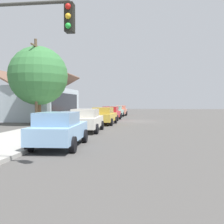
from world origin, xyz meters
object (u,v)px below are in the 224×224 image
(car_mustard, at_px, (104,116))
(car_coral, at_px, (121,110))
(fire_hydrant_red, at_px, (94,117))
(car_skyblue, at_px, (59,129))
(traffic_light_main, at_px, (17,50))
(car_ivory, at_px, (86,120))
(utility_pole_wooden, at_px, (36,81))
(car_seafoam, at_px, (116,111))
(shade_tree, at_px, (38,76))
(car_cherry, at_px, (111,113))

(car_mustard, bearing_deg, car_coral, 1.76)
(car_coral, bearing_deg, fire_hydrant_red, 172.19)
(car_skyblue, xyz_separation_m, traffic_light_main, (-4.13, -0.17, 2.68))
(traffic_light_main, bearing_deg, car_ivory, 1.93)
(traffic_light_main, bearing_deg, car_mustard, 0.35)
(car_skyblue, relative_size, fire_hydrant_red, 6.22)
(car_ivory, relative_size, fire_hydrant_red, 6.27)
(utility_pole_wooden, bearing_deg, car_coral, -15.53)
(car_seafoam, height_order, shade_tree, shade_tree)
(car_skyblue, relative_size, shade_tree, 0.62)
(car_skyblue, xyz_separation_m, car_seafoam, (24.60, 0.14, 0.00))
(car_seafoam, distance_m, utility_pole_wooden, 15.74)
(fire_hydrant_red, bearing_deg, car_coral, -6.21)
(car_skyblue, bearing_deg, car_coral, -3.28)
(car_skyblue, xyz_separation_m, car_cherry, (18.42, 0.01, 0.00))
(utility_pole_wooden, xyz_separation_m, fire_hydrant_red, (5.63, -4.00, -3.43))
(car_cherry, distance_m, traffic_light_main, 22.70)
(car_cherry, relative_size, car_coral, 0.99)
(car_ivory, relative_size, shade_tree, 0.63)
(car_cherry, distance_m, car_coral, 11.76)
(shade_tree, bearing_deg, car_coral, -17.07)
(car_mustard, distance_m, car_cherry, 6.04)
(car_coral, relative_size, traffic_light_main, 0.88)
(car_ivory, height_order, car_coral, same)
(car_ivory, xyz_separation_m, car_cherry, (12.13, -0.17, 0.00))
(car_skyblue, relative_size, utility_pole_wooden, 0.59)
(car_ivory, bearing_deg, utility_pole_wooden, 52.18)
(car_mustard, distance_m, fire_hydrant_red, 3.75)
(car_seafoam, bearing_deg, fire_hydrant_red, 172.62)
(car_seafoam, bearing_deg, shade_tree, 158.59)
(car_coral, height_order, fire_hydrant_red, car_coral)
(car_skyblue, distance_m, car_ivory, 6.29)
(car_cherry, bearing_deg, car_coral, 0.73)
(car_ivory, height_order, traffic_light_main, traffic_light_main)
(car_skyblue, height_order, shade_tree, shade_tree)
(car_skyblue, distance_m, car_coral, 30.18)
(car_seafoam, distance_m, shade_tree, 14.95)
(car_skyblue, distance_m, car_seafoam, 24.60)
(car_coral, xyz_separation_m, fire_hydrant_red, (-14.41, 1.57, -0.32))
(shade_tree, bearing_deg, traffic_light_main, -158.94)
(car_ivory, distance_m, fire_hydrant_red, 9.57)
(car_skyblue, relative_size, traffic_light_main, 0.85)
(car_coral, bearing_deg, car_cherry, 177.95)
(traffic_light_main, xyz_separation_m, fire_hydrant_red, (19.89, 1.66, -2.99))
(car_mustard, height_order, car_coral, same)
(car_skyblue, relative_size, car_mustard, 0.99)
(car_coral, distance_m, shade_tree, 20.16)
(car_cherry, height_order, fire_hydrant_red, car_cherry)
(car_mustard, height_order, car_cherry, same)
(car_coral, height_order, traffic_light_main, traffic_light_main)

